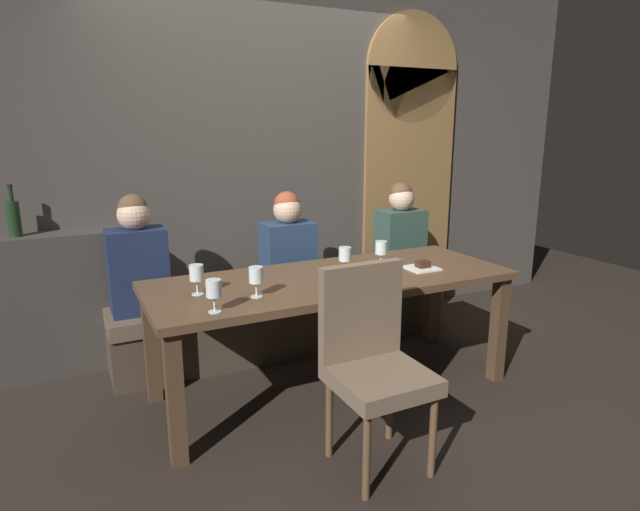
{
  "coord_description": "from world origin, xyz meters",
  "views": [
    {
      "loc": [
        -1.43,
        -2.73,
        1.62
      ],
      "look_at": [
        -0.01,
        0.14,
        0.84
      ],
      "focal_mm": 29.83,
      "sensor_mm": 36.0,
      "label": 1
    }
  ],
  "objects": [
    {
      "name": "wine_bottle_dark_red",
      "position": [
        -1.7,
        1.03,
        1.07
      ],
      "size": [
        0.08,
        0.08,
        0.33
      ],
      "color": "black",
      "rests_on": "back_counter"
    },
    {
      "name": "wine_glass_end_left",
      "position": [
        -0.81,
        0.01,
        0.85
      ],
      "size": [
        0.08,
        0.08,
        0.16
      ],
      "color": "silver",
      "rests_on": "dining_table"
    },
    {
      "name": "diner_redhead",
      "position": [
        -1.03,
        0.72,
        0.81
      ],
      "size": [
        0.36,
        0.24,
        0.76
      ],
      "color": "#192342",
      "rests_on": "banquette_bench"
    },
    {
      "name": "arched_door",
      "position": [
        1.35,
        1.15,
        1.36
      ],
      "size": [
        0.9,
        0.05,
        2.55
      ],
      "color": "olive",
      "rests_on": "ground"
    },
    {
      "name": "dining_table",
      "position": [
        0.0,
        0.0,
        0.65
      ],
      "size": [
        2.2,
        0.84,
        0.74
      ],
      "color": "#493422",
      "rests_on": "ground"
    },
    {
      "name": "wine_glass_end_right",
      "position": [
        -0.54,
        -0.17,
        0.86
      ],
      "size": [
        0.08,
        0.08,
        0.16
      ],
      "color": "silver",
      "rests_on": "dining_table"
    },
    {
      "name": "chair_near_side",
      "position": [
        -0.16,
        -0.72,
        0.56
      ],
      "size": [
        0.44,
        0.44,
        0.98
      ],
      "color": "brown",
      "rests_on": "ground"
    },
    {
      "name": "wine_glass_near_left",
      "position": [
        0.1,
        0.03,
        0.85
      ],
      "size": [
        0.08,
        0.08,
        0.16
      ],
      "color": "silver",
      "rests_on": "dining_table"
    },
    {
      "name": "back_wall_tiled",
      "position": [
        0.0,
        1.22,
        1.5
      ],
      "size": [
        6.0,
        0.12,
        3.0
      ],
      "primitive_type": "cube",
      "color": "#423D38",
      "rests_on": "ground"
    },
    {
      "name": "wine_glass_center_front",
      "position": [
        -0.81,
        -0.31,
        0.85
      ],
      "size": [
        0.08,
        0.08,
        0.16
      ],
      "color": "silver",
      "rests_on": "dining_table"
    },
    {
      "name": "diner_far_end",
      "position": [
        0.98,
        0.71,
        0.8
      ],
      "size": [
        0.36,
        0.24,
        0.75
      ],
      "color": "#2D473D",
      "rests_on": "banquette_bench"
    },
    {
      "name": "wine_glass_far_left",
      "position": [
        0.4,
        0.08,
        0.85
      ],
      "size": [
        0.08,
        0.08,
        0.16
      ],
      "color": "silver",
      "rests_on": "dining_table"
    },
    {
      "name": "diner_bearded",
      "position": [
        -0.01,
        0.67,
        0.79
      ],
      "size": [
        0.36,
        0.24,
        0.73
      ],
      "color": "navy",
      "rests_on": "banquette_bench"
    },
    {
      "name": "back_counter",
      "position": [
        -1.55,
        1.04,
        0.47
      ],
      "size": [
        1.1,
        0.28,
        0.95
      ],
      "primitive_type": "cube",
      "color": "#38342F",
      "rests_on": "ground"
    },
    {
      "name": "banquette_bench",
      "position": [
        0.0,
        0.7,
        0.23
      ],
      "size": [
        2.5,
        0.44,
        0.45
      ],
      "color": "#40352A",
      "rests_on": "ground"
    },
    {
      "name": "ground",
      "position": [
        0.0,
        0.0,
        0.0
      ],
      "size": [
        9.0,
        9.0,
        0.0
      ],
      "primitive_type": "plane",
      "color": "black"
    },
    {
      "name": "dessert_plate",
      "position": [
        0.59,
        -0.09,
        0.75
      ],
      "size": [
        0.19,
        0.19,
        0.05
      ],
      "color": "white",
      "rests_on": "dining_table"
    }
  ]
}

